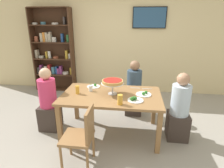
{
  "coord_description": "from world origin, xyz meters",
  "views": [
    {
      "loc": [
        0.39,
        -2.86,
        1.94
      ],
      "look_at": [
        0.0,
        0.1,
        0.89
      ],
      "focal_mm": 30.13,
      "sensor_mm": 36.0,
      "label": 1
    }
  ],
  "objects_px": {
    "dining_table": "(111,99)",
    "diner_far_right": "(134,92)",
    "salad_plate_near_diner": "(144,94)",
    "beer_glass_amber_short": "(77,90)",
    "television": "(149,18)",
    "salad_plate_far_diner": "(135,100)",
    "water_glass_clear_near": "(91,88)",
    "diner_head_west": "(49,104)",
    "beer_glass_amber_tall": "(120,100)",
    "deep_dish_pizza_stand": "(113,82)",
    "diner_head_east": "(179,112)",
    "bookshelf": "(53,51)",
    "salad_plate_spare": "(94,86)",
    "cutlery_fork_near": "(147,89)",
    "cutlery_knife_near": "(135,88)",
    "chair_near_left": "(82,135)"
  },
  "relations": [
    {
      "from": "dining_table",
      "to": "salad_plate_far_diner",
      "type": "bearing_deg",
      "value": -27.45
    },
    {
      "from": "bookshelf",
      "to": "deep_dish_pizza_stand",
      "type": "bearing_deg",
      "value": -46.48
    },
    {
      "from": "bookshelf",
      "to": "diner_head_east",
      "type": "distance_m",
      "value": 3.64
    },
    {
      "from": "salad_plate_far_diner",
      "to": "water_glass_clear_near",
      "type": "relative_size",
      "value": 2.47
    },
    {
      "from": "diner_far_right",
      "to": "chair_near_left",
      "type": "bearing_deg",
      "value": -21.87
    },
    {
      "from": "cutlery_fork_near",
      "to": "bookshelf",
      "type": "bearing_deg",
      "value": -39.06
    },
    {
      "from": "deep_dish_pizza_stand",
      "to": "beer_glass_amber_tall",
      "type": "distance_m",
      "value": 0.44
    },
    {
      "from": "television",
      "to": "salad_plate_near_diner",
      "type": "relative_size",
      "value": 3.2
    },
    {
      "from": "television",
      "to": "diner_far_right",
      "type": "relative_size",
      "value": 0.71
    },
    {
      "from": "bookshelf",
      "to": "diner_far_right",
      "type": "xyz_separation_m",
      "value": [
        2.23,
        -1.21,
        -0.6
      ]
    },
    {
      "from": "salad_plate_near_diner",
      "to": "salad_plate_spare",
      "type": "relative_size",
      "value": 1.08
    },
    {
      "from": "television",
      "to": "beer_glass_amber_short",
      "type": "xyz_separation_m",
      "value": [
        -1.23,
        -2.14,
        -1.14
      ]
    },
    {
      "from": "dining_table",
      "to": "diner_far_right",
      "type": "distance_m",
      "value": 0.9
    },
    {
      "from": "beer_glass_amber_short",
      "to": "diner_head_east",
      "type": "bearing_deg",
      "value": 1.57
    },
    {
      "from": "diner_head_west",
      "to": "deep_dish_pizza_stand",
      "type": "distance_m",
      "value": 1.24
    },
    {
      "from": "diner_head_west",
      "to": "bookshelf",
      "type": "bearing_deg",
      "value": 110.18
    },
    {
      "from": "salad_plate_spare",
      "to": "cutlery_knife_near",
      "type": "relative_size",
      "value": 1.32
    },
    {
      "from": "diner_head_west",
      "to": "beer_glass_amber_tall",
      "type": "height_order",
      "value": "diner_head_west"
    },
    {
      "from": "salad_plate_near_diner",
      "to": "salad_plate_far_diner",
      "type": "distance_m",
      "value": 0.29
    },
    {
      "from": "deep_dish_pizza_stand",
      "to": "television",
      "type": "bearing_deg",
      "value": 72.64
    },
    {
      "from": "beer_glass_amber_short",
      "to": "television",
      "type": "bearing_deg",
      "value": 60.1
    },
    {
      "from": "salad_plate_near_diner",
      "to": "water_glass_clear_near",
      "type": "height_order",
      "value": "water_glass_clear_near"
    },
    {
      "from": "beer_glass_amber_short",
      "to": "cutlery_fork_near",
      "type": "height_order",
      "value": "beer_glass_amber_short"
    },
    {
      "from": "deep_dish_pizza_stand",
      "to": "beer_glass_amber_short",
      "type": "distance_m",
      "value": 0.6
    },
    {
      "from": "salad_plate_near_diner",
      "to": "cutlery_fork_near",
      "type": "relative_size",
      "value": 1.43
    },
    {
      "from": "salad_plate_spare",
      "to": "television",
      "type": "bearing_deg",
      "value": 59.83
    },
    {
      "from": "diner_far_right",
      "to": "diner_head_west",
      "type": "xyz_separation_m",
      "value": [
        -1.5,
        -0.79,
        0.0
      ]
    },
    {
      "from": "bookshelf",
      "to": "dining_table",
      "type": "bearing_deg",
      "value": -47.19
    },
    {
      "from": "beer_glass_amber_tall",
      "to": "cutlery_fork_near",
      "type": "relative_size",
      "value": 0.85
    },
    {
      "from": "television",
      "to": "salad_plate_near_diner",
      "type": "height_order",
      "value": "television"
    },
    {
      "from": "beer_glass_amber_short",
      "to": "cutlery_fork_near",
      "type": "distance_m",
      "value": 1.23
    },
    {
      "from": "diner_head_east",
      "to": "water_glass_clear_near",
      "type": "relative_size",
      "value": 11.5
    },
    {
      "from": "salad_plate_spare",
      "to": "cutlery_fork_near",
      "type": "bearing_deg",
      "value": 1.32
    },
    {
      "from": "deep_dish_pizza_stand",
      "to": "beer_glass_amber_short",
      "type": "bearing_deg",
      "value": -173.56
    },
    {
      "from": "salad_plate_far_diner",
      "to": "beer_glass_amber_tall",
      "type": "relative_size",
      "value": 1.62
    },
    {
      "from": "diner_far_right",
      "to": "cutlery_fork_near",
      "type": "bearing_deg",
      "value": 27.03
    },
    {
      "from": "chair_near_left",
      "to": "salad_plate_far_diner",
      "type": "distance_m",
      "value": 0.95
    },
    {
      "from": "diner_head_east",
      "to": "cutlery_knife_near",
      "type": "relative_size",
      "value": 6.39
    },
    {
      "from": "diner_head_east",
      "to": "diner_head_west",
      "type": "relative_size",
      "value": 1.0
    },
    {
      "from": "beer_glass_amber_tall",
      "to": "beer_glass_amber_short",
      "type": "distance_m",
      "value": 0.81
    },
    {
      "from": "dining_table",
      "to": "diner_far_right",
      "type": "xyz_separation_m",
      "value": [
        0.37,
        0.81,
        -0.16
      ]
    },
    {
      "from": "water_glass_clear_near",
      "to": "bookshelf",
      "type": "bearing_deg",
      "value": 128.06
    },
    {
      "from": "dining_table",
      "to": "bookshelf",
      "type": "relative_size",
      "value": 0.74
    },
    {
      "from": "diner_head_west",
      "to": "salad_plate_near_diner",
      "type": "relative_size",
      "value": 4.48
    },
    {
      "from": "diner_head_east",
      "to": "beer_glass_amber_short",
      "type": "distance_m",
      "value": 1.72
    },
    {
      "from": "bookshelf",
      "to": "deep_dish_pizza_stand",
      "type": "xyz_separation_m",
      "value": [
        1.88,
        -1.98,
        -0.14
      ]
    },
    {
      "from": "salad_plate_spare",
      "to": "beer_glass_amber_short",
      "type": "bearing_deg",
      "value": -118.54
    },
    {
      "from": "dining_table",
      "to": "bookshelf",
      "type": "xyz_separation_m",
      "value": [
        -1.87,
        2.01,
        0.43
      ]
    },
    {
      "from": "salad_plate_near_diner",
      "to": "beer_glass_amber_short",
      "type": "distance_m",
      "value": 1.11
    },
    {
      "from": "television",
      "to": "water_glass_clear_near",
      "type": "height_order",
      "value": "television"
    }
  ]
}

